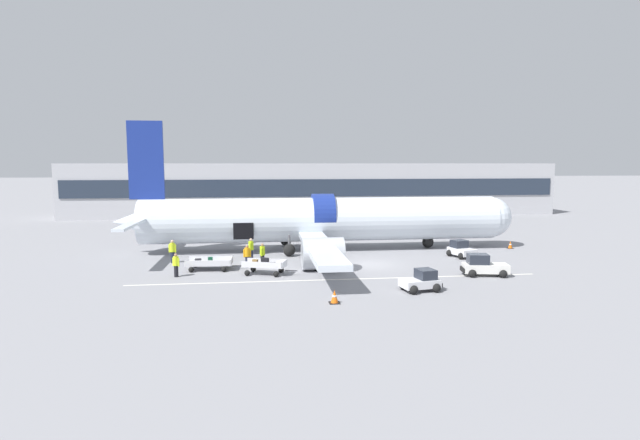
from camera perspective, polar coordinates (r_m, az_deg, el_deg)
ground_plane at (r=38.90m, az=5.79°, el=-5.09°), size 500.00×500.00×0.00m
apron_marking_line at (r=33.86m, az=2.07°, el=-6.80°), size 27.89×0.27×0.01m
terminal_strip at (r=75.73m, az=-0.52°, el=3.55°), size 72.23×8.37×7.75m
airplane at (r=44.66m, az=-0.26°, el=-0.03°), size 35.84×32.12×11.36m
baggage_tug_lead at (r=43.30m, az=15.83°, el=-3.32°), size 2.26×2.65×1.39m
baggage_tug_mid at (r=36.65m, az=18.17°, el=-5.06°), size 3.33×2.12×1.52m
baggage_tug_rear at (r=31.48m, az=11.50°, el=-6.92°), size 2.59×2.13×1.32m
baggage_cart_loading at (r=37.70m, az=-12.46°, el=-4.90°), size 4.26×2.30×0.96m
baggage_cart_queued at (r=35.43m, az=-6.29°, el=-5.31°), size 3.91×2.33×1.21m
ground_crew_loader_a at (r=37.87m, az=-8.32°, el=-4.04°), size 0.60×0.43×1.73m
ground_crew_loader_b at (r=38.25m, az=-6.60°, el=-3.89°), size 0.49×0.61×1.75m
ground_crew_driver at (r=40.38m, az=-7.89°, el=-3.30°), size 0.49×0.64×1.82m
ground_crew_supervisor at (r=35.84m, az=-16.14°, el=-4.91°), size 0.55×0.50×1.64m
ground_crew_helper at (r=40.85m, az=-16.51°, el=-3.40°), size 0.64×0.50×1.82m
safety_cone_nose at (r=49.06m, az=20.92°, el=-2.68°), size 0.53×0.53×0.69m
safety_cone_engine_left at (r=28.25m, az=1.67°, el=-8.78°), size 0.61×0.61×0.76m
safety_cone_wingtip at (r=36.72m, az=2.11°, el=-5.33°), size 0.55×0.55×0.58m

